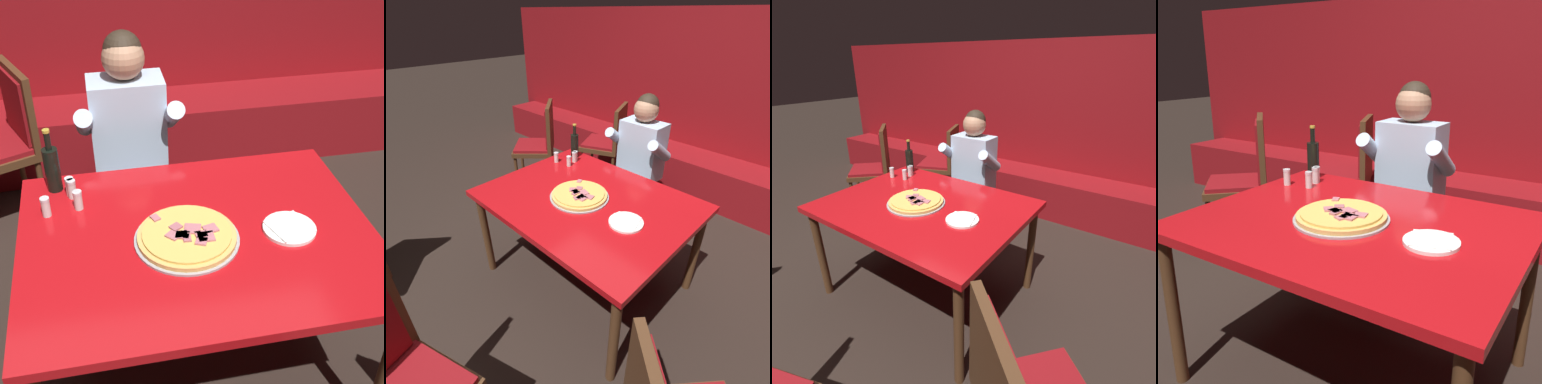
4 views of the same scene
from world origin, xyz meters
TOP-DOWN VIEW (x-y plane):
  - ground_plane at (0.00, 0.00)m, footprint 24.00×24.00m
  - booth_wall_panel at (0.00, 2.18)m, footprint 6.80×0.16m
  - booth_bench at (0.00, 1.86)m, footprint 6.46×0.48m
  - main_dining_table at (0.00, 0.00)m, footprint 1.38×1.06m
  - pizza at (-0.05, -0.03)m, footprint 0.41×0.41m
  - plate_white_paper at (0.36, -0.04)m, footprint 0.21×0.21m
  - beer_bottle at (-0.54, 0.43)m, footprint 0.07×0.07m
  - shaker_black_pepper at (-0.47, 0.35)m, footprint 0.04×0.04m
  - shaker_parmesan at (-0.48, 0.37)m, footprint 0.04×0.04m
  - shaker_oregano at (-0.58, 0.24)m, footprint 0.04×0.04m
  - shaker_red_pepper_flakes at (-0.45, 0.26)m, footprint 0.04×0.04m
  - diner_seated_blue_shirt at (-0.18, 0.83)m, footprint 0.53×0.53m
  - dining_chair_near_right at (-0.88, 1.33)m, footprint 0.58×0.58m

SIDE VIEW (x-z plane):
  - ground_plane at x=0.00m, z-range 0.00..0.00m
  - booth_bench at x=0.00m, z-range 0.00..0.46m
  - dining_chair_near_right at x=-0.88m, z-range 0.09..1.06m
  - main_dining_table at x=0.00m, z-range 0.31..1.07m
  - diner_seated_blue_shirt at x=-0.18m, z-range 0.07..1.34m
  - plate_white_paper at x=0.36m, z-range 0.76..0.78m
  - pizza at x=-0.05m, z-range 0.75..0.80m
  - shaker_black_pepper at x=-0.47m, z-range 0.75..0.84m
  - shaker_parmesan at x=-0.48m, z-range 0.75..0.84m
  - shaker_oregano at x=-0.58m, z-range 0.75..0.84m
  - shaker_red_pepper_flakes at x=-0.45m, z-range 0.75..0.84m
  - beer_bottle at x=-0.54m, z-range 0.72..1.01m
  - booth_wall_panel at x=0.00m, z-range 0.00..1.90m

